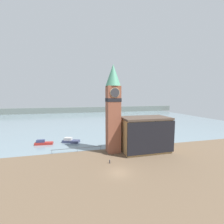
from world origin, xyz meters
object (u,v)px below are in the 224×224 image
object	(u,v)px
clock_tower	(113,106)
boat_far	(43,143)
mooring_bollard_near	(110,161)
boat_near	(70,141)
pier_building	(145,134)

from	to	relation	value
clock_tower	boat_far	world-z (taller)	clock_tower
boat_far	mooring_bollard_near	distance (m)	24.45
boat_near	mooring_bollard_near	world-z (taller)	boat_near
mooring_bollard_near	clock_tower	bearing A→B (deg)	69.34
clock_tower	pier_building	world-z (taller)	clock_tower
pier_building	mooring_bollard_near	xyz separation A→B (m)	(-11.04, -5.11, -4.23)
boat_near	mooring_bollard_near	xyz separation A→B (m)	(8.80, -17.89, -0.15)
clock_tower	mooring_bollard_near	size ratio (longest dim) A/B	29.55
boat_far	mooring_bollard_near	world-z (taller)	boat_far
pier_building	boat_far	world-z (taller)	pier_building
pier_building	boat_near	size ratio (longest dim) A/B	2.21
clock_tower	pier_building	xyz separation A→B (m)	(8.50, -1.63, -7.52)
clock_tower	mooring_bollard_near	xyz separation A→B (m)	(-2.54, -6.74, -11.75)
pier_building	mooring_bollard_near	world-z (taller)	pier_building
clock_tower	pier_building	size ratio (longest dim) A/B	1.80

